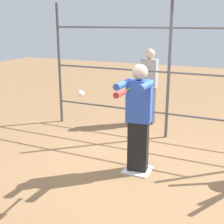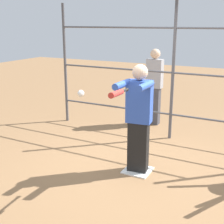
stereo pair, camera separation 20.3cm
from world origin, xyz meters
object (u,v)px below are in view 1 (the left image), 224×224
baseball_bat_swinging (121,93)px  bystander_behind_fence (149,85)px  batter (138,116)px  softball_in_flight (81,94)px

baseball_bat_swinging → bystander_behind_fence: bystander_behind_fence is taller
bystander_behind_fence → batter: bearing=104.8°
softball_in_flight → bystander_behind_fence: size_ratio=0.06×
softball_in_flight → bystander_behind_fence: (-0.08, -2.76, -0.38)m
batter → baseball_bat_swinging: (-0.10, 0.89, 0.53)m
batter → bystander_behind_fence: (0.61, -2.32, -0.02)m
baseball_bat_swinging → softball_in_flight: bearing=-29.0°
softball_in_flight → bystander_behind_fence: bearing=-91.8°
softball_in_flight → baseball_bat_swinging: bearing=151.0°
baseball_bat_swinging → softball_in_flight: baseball_bat_swinging is taller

